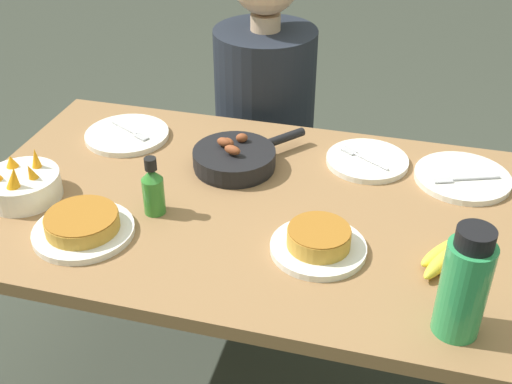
{
  "coord_description": "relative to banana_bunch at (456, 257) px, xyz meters",
  "views": [
    {
      "loc": [
        0.33,
        -1.24,
        1.58
      ],
      "look_at": [
        0.0,
        0.0,
        0.73
      ],
      "focal_mm": 45.0,
      "sensor_mm": 36.0,
      "label": 1
    }
  ],
  "objects": [
    {
      "name": "frittata_plate_center",
      "position": [
        -0.29,
        -0.03,
        0.01
      ],
      "size": [
        0.21,
        0.21,
        0.06
      ],
      "color": "silver",
      "rests_on": "dining_table"
    },
    {
      "name": "skillet",
      "position": [
        -0.56,
        0.26,
        0.01
      ],
      "size": [
        0.26,
        0.29,
        0.08
      ],
      "rotation": [
        0.0,
        0.0,
        0.88
      ],
      "color": "black",
      "rests_on": "dining_table"
    },
    {
      "name": "frittata_plate_side",
      "position": [
        -0.81,
        -0.11,
        0.0
      ],
      "size": [
        0.23,
        0.23,
        0.05
      ],
      "color": "silver",
      "rests_on": "dining_table"
    },
    {
      "name": "banana_bunch",
      "position": [
        0.0,
        0.0,
        0.0
      ],
      "size": [
        0.14,
        0.18,
        0.04
      ],
      "color": "yellow",
      "rests_on": "dining_table"
    },
    {
      "name": "fruit_bowl_mango",
      "position": [
        -1.02,
        -0.01,
        0.02
      ],
      "size": [
        0.18,
        0.18,
        0.12
      ],
      "color": "silver",
      "rests_on": "dining_table"
    },
    {
      "name": "water_bottle",
      "position": [
        0.0,
        -0.2,
        0.09
      ],
      "size": [
        0.09,
        0.09,
        0.23
      ],
      "color": "#2D9351",
      "rests_on": "dining_table"
    },
    {
      "name": "hot_sauce_bottle",
      "position": [
        -0.69,
        0.01,
        0.05
      ],
      "size": [
        0.05,
        0.05,
        0.15
      ],
      "color": "#337F2D",
      "rests_on": "dining_table"
    },
    {
      "name": "dining_table",
      "position": [
        -0.47,
        0.11,
        -0.12
      ],
      "size": [
        1.41,
        0.83,
        0.7
      ],
      "color": "olive",
      "rests_on": "ground_plane"
    },
    {
      "name": "empty_plate_far_right",
      "position": [
        0.02,
        0.35,
        -0.01
      ],
      "size": [
        0.24,
        0.24,
        0.02
      ],
      "color": "silver",
      "rests_on": "dining_table"
    },
    {
      "name": "empty_plate_far_left",
      "position": [
        -0.23,
        0.37,
        -0.01
      ],
      "size": [
        0.22,
        0.22,
        0.02
      ],
      "color": "silver",
      "rests_on": "dining_table"
    },
    {
      "name": "person_figure",
      "position": [
        -0.6,
        0.74,
        -0.24
      ],
      "size": [
        0.36,
        0.36,
        1.17
      ],
      "color": "black",
      "rests_on": "ground_plane"
    },
    {
      "name": "empty_plate_near_front",
      "position": [
        -0.91,
        0.34,
        -0.01
      ],
      "size": [
        0.24,
        0.24,
        0.02
      ],
      "color": "silver",
      "rests_on": "dining_table"
    }
  ]
}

